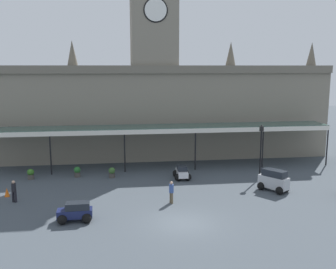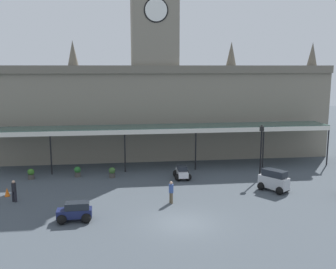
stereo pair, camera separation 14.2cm
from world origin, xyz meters
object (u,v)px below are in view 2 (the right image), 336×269
(car_white_sedan, at_px, (182,173))
(planter_forecourt_centre, at_px, (78,172))
(pedestrian_beside_cars, at_px, (171,191))
(victorian_lamppost, at_px, (261,146))
(planter_by_canopy, at_px, (112,172))
(car_silver_van, at_px, (274,181))
(planter_near_kerb, at_px, (31,174))
(car_navy_estate, at_px, (75,213))
(pedestrian_crossing_forecourt, at_px, (14,190))
(traffic_cone, at_px, (7,192))

(car_white_sedan, bearing_deg, planter_forecourt_centre, 169.02)
(car_white_sedan, height_order, pedestrian_beside_cars, pedestrian_beside_cars)
(car_white_sedan, distance_m, victorian_lamppost, 7.45)
(pedestrian_beside_cars, distance_m, planter_by_canopy, 8.60)
(car_silver_van, height_order, planter_forecourt_centre, car_silver_van)
(planter_forecourt_centre, distance_m, planter_by_canopy, 3.22)
(pedestrian_beside_cars, distance_m, planter_near_kerb, 14.01)
(pedestrian_beside_cars, bearing_deg, planter_by_canopy, 120.98)
(car_white_sedan, bearing_deg, victorian_lamppost, -8.21)
(car_navy_estate, distance_m, pedestrian_crossing_forecourt, 6.51)
(planter_forecourt_centre, bearing_deg, car_navy_estate, -85.22)
(car_white_sedan, bearing_deg, car_silver_van, -33.03)
(pedestrian_beside_cars, xyz_separation_m, planter_by_canopy, (-4.42, 7.36, -0.42))
(planter_by_canopy, bearing_deg, traffic_cone, -152.46)
(pedestrian_beside_cars, relative_size, planter_by_canopy, 1.74)
(traffic_cone, relative_size, planter_by_canopy, 0.72)
(car_white_sedan, height_order, traffic_cone, car_white_sedan)
(pedestrian_crossing_forecourt, relative_size, planter_near_kerb, 1.74)
(victorian_lamppost, xyz_separation_m, traffic_cone, (-21.22, -2.05, -2.72))
(car_silver_van, distance_m, pedestrian_crossing_forecourt, 20.20)
(car_navy_estate, relative_size, planter_near_kerb, 2.37)
(traffic_cone, height_order, planter_forecourt_centre, planter_forecourt_centre)
(planter_by_canopy, bearing_deg, planter_near_kerb, 176.59)
(pedestrian_beside_cars, relative_size, traffic_cone, 2.42)
(car_navy_estate, height_order, pedestrian_crossing_forecourt, pedestrian_crossing_forecourt)
(traffic_cone, relative_size, planter_forecourt_centre, 0.72)
(car_silver_van, bearing_deg, car_white_sedan, 146.97)
(car_navy_estate, relative_size, planter_by_canopy, 2.37)
(planter_forecourt_centre, height_order, planter_near_kerb, same)
(pedestrian_beside_cars, bearing_deg, pedestrian_crossing_forecourt, 171.35)
(car_navy_estate, relative_size, pedestrian_crossing_forecourt, 1.36)
(pedestrian_crossing_forecourt, bearing_deg, car_navy_estate, -41.30)
(car_white_sedan, height_order, planter_near_kerb, car_white_sedan)
(car_silver_van, xyz_separation_m, planter_near_kerb, (-20.27, 6.00, -0.32))
(car_navy_estate, distance_m, victorian_lamppost, 17.45)
(planter_forecourt_centre, bearing_deg, car_silver_van, -21.09)
(traffic_cone, bearing_deg, car_silver_van, -3.74)
(car_navy_estate, height_order, planter_by_canopy, car_navy_estate)
(car_silver_van, bearing_deg, planter_by_canopy, 156.88)
(pedestrian_beside_cars, relative_size, victorian_lamppost, 0.34)
(car_silver_van, bearing_deg, pedestrian_beside_cars, -168.30)
(planter_near_kerb, bearing_deg, planter_forecourt_centre, 3.44)
(car_white_sedan, relative_size, traffic_cone, 2.99)
(car_silver_van, distance_m, planter_forecourt_centre, 17.37)
(traffic_cone, distance_m, planter_forecourt_centre, 6.91)
(victorian_lamppost, bearing_deg, planter_by_canopy, 170.74)
(planter_by_canopy, bearing_deg, car_navy_estate, -102.87)
(car_navy_estate, xyz_separation_m, pedestrian_crossing_forecourt, (-4.88, 4.29, 0.34))
(car_navy_estate, distance_m, traffic_cone, 8.12)
(pedestrian_beside_cars, distance_m, planter_forecourt_centre, 11.05)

